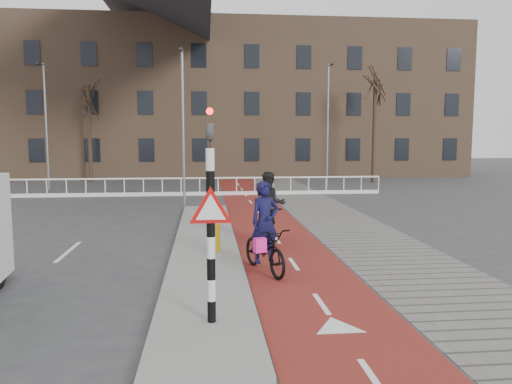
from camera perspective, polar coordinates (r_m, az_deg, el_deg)
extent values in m
plane|color=#38383A|center=(10.56, -1.90, -11.21)|extent=(120.00, 120.00, 0.00)
cube|color=maroon|center=(20.41, 0.39, -2.60)|extent=(2.50, 60.00, 0.01)
cube|color=slate|center=(20.90, 8.05, -2.45)|extent=(3.00, 60.00, 0.01)
cube|color=gray|center=(14.39, -5.79, -6.22)|extent=(1.80, 16.00, 0.12)
cylinder|color=black|center=(8.21, -5.18, -5.10)|extent=(0.14, 0.14, 2.88)
imported|color=black|center=(8.05, -5.31, 7.85)|extent=(0.13, 0.16, 0.80)
cylinder|color=#FF0C05|center=(7.91, -5.32, 9.18)|extent=(0.11, 0.02, 0.11)
cylinder|color=yellow|center=(13.39, -4.39, -5.25)|extent=(0.12, 0.12, 0.75)
imported|color=black|center=(11.77, 1.02, -6.55)|extent=(1.35, 2.20, 1.09)
imported|color=#100F37|center=(11.64, 1.03, -3.46)|extent=(0.80, 0.65, 1.90)
cube|color=#F923A2|center=(11.19, 0.45, -6.09)|extent=(0.31, 0.25, 0.33)
imported|color=black|center=(14.61, 1.59, -3.75)|extent=(0.58, 2.04, 1.22)
imported|color=black|center=(14.52, 1.60, -1.47)|extent=(0.93, 0.73, 1.92)
cube|color=silver|center=(27.48, -14.84, 1.49)|extent=(28.00, 0.08, 0.08)
cube|color=silver|center=(27.56, -14.79, -0.27)|extent=(28.00, 0.10, 0.20)
cube|color=#7F6047|center=(42.20, -9.09, 10.11)|extent=(46.00, 10.00, 12.00)
cylinder|color=black|center=(36.62, -18.48, 6.30)|extent=(0.27, 0.27, 6.70)
cylinder|color=black|center=(35.51, 13.37, 7.06)|extent=(0.27, 0.27, 7.44)
cylinder|color=slate|center=(23.22, -8.32, 7.16)|extent=(0.12, 0.12, 7.07)
cylinder|color=slate|center=(32.12, -22.83, 6.81)|extent=(0.12, 0.12, 7.42)
cylinder|color=slate|center=(32.04, 8.18, 7.46)|extent=(0.12, 0.12, 7.67)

